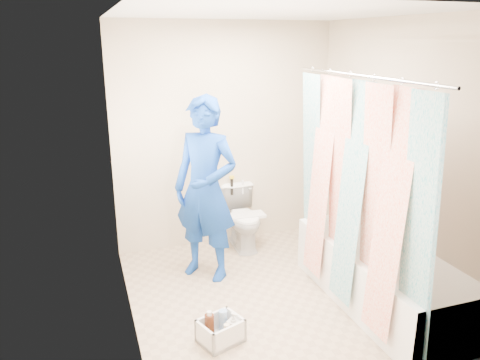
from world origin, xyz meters
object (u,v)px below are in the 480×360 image
object	(u,v)px
bathtub	(380,275)
cleaning_caddy	(222,331)
plumber	(205,190)
toilet	(243,217)

from	to	relation	value
bathtub	cleaning_caddy	distance (m)	1.46
plumber	cleaning_caddy	size ratio (longest dim) A/B	4.65
toilet	plumber	world-z (taller)	plumber
cleaning_caddy	toilet	bearing A→B (deg)	45.79
toilet	bathtub	bearing A→B (deg)	-62.45
toilet	cleaning_caddy	size ratio (longest dim) A/B	1.79
toilet	plumber	distance (m)	0.92
cleaning_caddy	bathtub	bearing A→B (deg)	-16.67
bathtub	toilet	world-z (taller)	toilet
toilet	plumber	bearing A→B (deg)	-134.92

